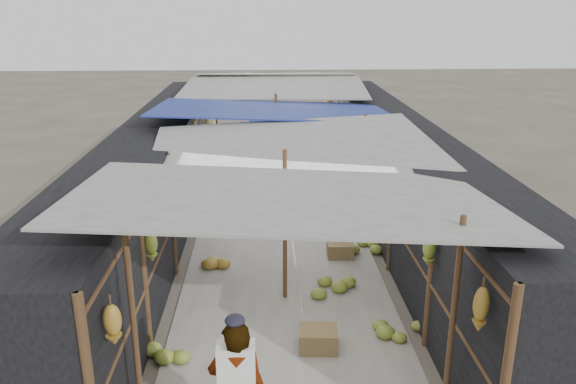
{
  "coord_description": "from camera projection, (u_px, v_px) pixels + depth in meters",
  "views": [
    {
      "loc": [
        -0.33,
        -5.52,
        4.71
      ],
      "look_at": [
        0.14,
        4.98,
        1.25
      ],
      "focal_mm": 35.0,
      "sensor_mm": 36.0,
      "label": 1
    }
  ],
  "objects": [
    {
      "name": "aisle_slab",
      "position": [
        279.0,
        223.0,
        12.89
      ],
      "size": [
        3.6,
        16.0,
        0.02
      ],
      "primitive_type": "cube",
      "color": "#9E998E",
      "rests_on": "ground"
    },
    {
      "name": "market_canopy",
      "position": [
        279.0,
        116.0,
        12.47
      ],
      "size": [
        5.62,
        15.2,
        2.77
      ],
      "color": "brown",
      "rests_on": "ground"
    },
    {
      "name": "vendor_seated",
      "position": [
        315.0,
        157.0,
        16.71
      ],
      "size": [
        0.62,
        0.69,
        0.93
      ],
      "primitive_type": "imported",
      "rotation": [
        0.0,
        0.0,
        -0.99
      ],
      "color": "#4F4944",
      "rests_on": "ground"
    },
    {
      "name": "floor_bananas",
      "position": [
        294.0,
        230.0,
        12.08
      ],
      "size": [
        4.04,
        10.37,
        0.36
      ],
      "color": "olive",
      "rests_on": "ground"
    },
    {
      "name": "hanging_bananas",
      "position": [
        276.0,
        157.0,
        12.02
      ],
      "size": [
        3.95,
        14.1,
        0.81
      ],
      "color": "#A47F2A",
      "rests_on": "ground"
    },
    {
      "name": "crate_near",
      "position": [
        340.0,
        250.0,
        11.08
      ],
      "size": [
        0.52,
        0.43,
        0.31
      ],
      "primitive_type": "cube",
      "rotation": [
        0.0,
        0.0,
        -0.04
      ],
      "color": "olive",
      "rests_on": "ground"
    },
    {
      "name": "crate_mid",
      "position": [
        318.0,
        339.0,
        8.08
      ],
      "size": [
        0.58,
        0.48,
        0.33
      ],
      "primitive_type": "cube",
      "rotation": [
        0.0,
        0.0,
        -0.07
      ],
      "color": "olive",
      "rests_on": "ground"
    },
    {
      "name": "black_basin",
      "position": [
        319.0,
        166.0,
        17.24
      ],
      "size": [
        0.55,
        0.55,
        0.17
      ],
      "primitive_type": "cylinder",
      "color": "black",
      "rests_on": "ground"
    },
    {
      "name": "crate_back",
      "position": [
        267.0,
        155.0,
        18.23
      ],
      "size": [
        0.53,
        0.48,
        0.28
      ],
      "primitive_type": "cube",
      "rotation": [
        0.0,
        0.0,
        0.31
      ],
      "color": "olive",
      "rests_on": "ground"
    },
    {
      "name": "shopper_blue",
      "position": [
        274.0,
        154.0,
        15.56
      ],
      "size": [
        0.94,
        0.81,
        1.69
      ],
      "primitive_type": "imported",
      "rotation": [
        0.0,
        0.0,
        -0.23
      ],
      "color": "#2148A5",
      "rests_on": "ground"
    },
    {
      "name": "stall_right",
      "position": [
        398.0,
        174.0,
        12.65
      ],
      "size": [
        1.4,
        15.0,
        2.3
      ],
      "primitive_type": "cube",
      "color": "black",
      "rests_on": "ground"
    },
    {
      "name": "stall_left",
      "position": [
        157.0,
        177.0,
        12.42
      ],
      "size": [
        1.4,
        15.0,
        2.3
      ],
      "primitive_type": "cube",
      "color": "black",
      "rests_on": "ground"
    }
  ]
}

